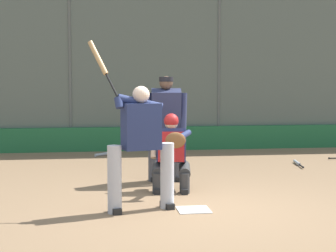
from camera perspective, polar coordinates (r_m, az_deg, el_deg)
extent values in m
plane|color=#846647|center=(7.59, 2.62, -8.54)|extent=(160.00, 160.00, 0.00)
cube|color=white|center=(7.59, 2.62, -8.50)|extent=(0.43, 0.43, 0.01)
cylinder|color=#515651|center=(14.12, 5.20, 7.19)|extent=(0.08, 0.08, 4.69)
cylinder|color=#515651|center=(13.77, -9.95, 7.20)|extent=(0.08, 0.08, 4.69)
cube|color=#515B51|center=(13.83, -2.28, 7.26)|extent=(18.32, 0.01, 4.69)
cube|color=#236638|center=(13.79, -2.21, -1.29)|extent=(17.95, 0.18, 0.58)
cube|color=slate|center=(16.43, -4.99, -1.13)|extent=(12.82, 3.05, 0.12)
cube|color=slate|center=(15.32, -4.79, -0.95)|extent=(12.82, 0.55, 0.44)
cube|color=#B7BABC|center=(15.30, -4.79, 0.02)|extent=(12.82, 0.24, 0.08)
cube|color=slate|center=(15.85, -4.90, -0.18)|extent=(12.82, 0.55, 0.76)
cube|color=#B7BABC|center=(15.82, -4.91, 1.34)|extent=(12.82, 0.24, 0.08)
cube|color=slate|center=(16.39, -5.00, 0.54)|extent=(12.82, 0.55, 1.08)
cube|color=#B7BABC|center=(16.36, -5.02, 2.57)|extent=(12.82, 0.24, 0.08)
cube|color=slate|center=(16.93, -5.10, 1.22)|extent=(12.82, 0.55, 1.40)
cube|color=#B7BABC|center=(16.90, -5.12, 3.73)|extent=(12.82, 0.24, 0.08)
cube|color=slate|center=(17.46, -5.19, 1.85)|extent=(12.82, 0.55, 1.72)
cube|color=#B7BABC|center=(17.44, -5.21, 4.81)|extent=(12.82, 0.24, 0.08)
cylinder|color=#B7B7BC|center=(7.61, -0.09, -5.07)|extent=(0.19, 0.19, 0.89)
cube|color=black|center=(7.69, -0.09, -8.04)|extent=(0.18, 0.30, 0.08)
cylinder|color=#B7B7BC|center=(7.36, -5.45, -5.43)|extent=(0.19, 0.19, 0.89)
cube|color=black|center=(7.44, -5.42, -8.50)|extent=(0.18, 0.30, 0.08)
cube|color=navy|center=(7.39, -2.74, -0.05)|extent=(0.54, 0.39, 0.61)
sphere|color=beige|center=(7.37, -2.76, 3.21)|extent=(0.23, 0.23, 0.23)
cylinder|color=navy|center=(7.39, -2.85, 2.41)|extent=(0.63, 0.21, 0.23)
cylinder|color=navy|center=(7.30, -5.02, 2.36)|extent=(0.16, 0.18, 0.17)
sphere|color=black|center=(7.32, -5.11, 2.88)|extent=(0.04, 0.04, 0.04)
cylinder|color=black|center=(7.38, -5.72, 4.09)|extent=(0.18, 0.17, 0.32)
cylinder|color=tan|center=(7.53, -7.13, 6.90)|extent=(0.29, 0.27, 0.46)
cylinder|color=#333333|center=(8.63, 1.70, -5.84)|extent=(0.16, 0.16, 0.31)
cylinder|color=#333333|center=(8.80, 1.69, -4.47)|extent=(0.25, 0.49, 0.24)
cube|color=black|center=(8.65, 1.70, -6.60)|extent=(0.14, 0.27, 0.08)
cylinder|color=#333333|center=(8.64, -1.07, -5.84)|extent=(0.16, 0.16, 0.31)
cylinder|color=#333333|center=(8.81, -1.03, -4.47)|extent=(0.25, 0.49, 0.24)
cube|color=black|center=(8.66, -1.07, -6.59)|extent=(0.14, 0.27, 0.08)
cube|color=navy|center=(8.79, 0.33, -2.01)|extent=(0.50, 0.43, 0.56)
cube|color=#B21E1E|center=(8.64, 0.32, -2.13)|extent=(0.42, 0.20, 0.47)
sphere|color=tan|center=(8.76, 0.33, 0.29)|extent=(0.21, 0.21, 0.21)
sphere|color=#B21E1E|center=(8.76, 0.33, 0.52)|extent=(0.23, 0.23, 0.23)
cylinder|color=navy|center=(8.53, 1.46, -1.05)|extent=(0.36, 0.52, 0.16)
ellipsoid|color=brown|center=(8.29, 0.77, -1.46)|extent=(0.31, 0.14, 0.24)
cylinder|color=tan|center=(8.80, -1.44, -1.84)|extent=(0.14, 0.33, 0.45)
cylinder|color=#4C4C51|center=(9.64, 1.05, -2.90)|extent=(0.19, 0.19, 0.92)
cube|color=black|center=(9.70, 1.05, -5.35)|extent=(0.14, 0.29, 0.08)
cylinder|color=#4C4C51|center=(9.62, -1.45, -2.91)|extent=(0.19, 0.19, 0.92)
cube|color=black|center=(9.69, -1.45, -5.37)|extent=(0.14, 0.29, 0.08)
cube|color=#282D4C|center=(9.49, -0.19, 1.74)|extent=(0.54, 0.48, 0.70)
sphere|color=brown|center=(9.48, -0.19, 4.40)|extent=(0.23, 0.23, 0.23)
cylinder|color=black|center=(9.48, -0.19, 4.78)|extent=(0.24, 0.24, 0.08)
cylinder|color=#282D4C|center=(9.45, 1.57, 0.44)|extent=(0.18, 0.26, 0.98)
cylinder|color=#282D4C|center=(9.44, -1.92, 0.43)|extent=(0.14, 0.25, 0.98)
sphere|color=black|center=(11.27, 13.56, -4.10)|extent=(0.04, 0.04, 0.04)
cylinder|color=black|center=(11.44, 13.38, -3.96)|extent=(0.09, 0.36, 0.03)
cylinder|color=#B7BCC1|center=(11.85, 12.96, -3.65)|extent=(0.15, 0.50, 0.07)
sphere|color=black|center=(12.69, 16.06, -3.17)|extent=(0.04, 0.04, 0.04)
sphere|color=black|center=(13.37, -4.87, -2.60)|extent=(0.04, 0.04, 0.04)
cylinder|color=black|center=(13.24, -5.38, -2.68)|extent=(0.27, 0.26, 0.03)
cylinder|color=#B7BCC1|center=(12.94, -6.64, -2.86)|extent=(0.39, 0.38, 0.07)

